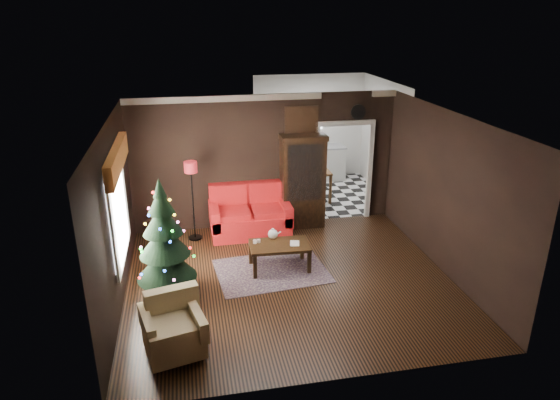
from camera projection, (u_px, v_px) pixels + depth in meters
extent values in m
plane|color=black|center=(290.00, 281.00, 8.53)|extent=(5.50, 5.50, 0.00)
plane|color=white|center=(291.00, 119.00, 7.53)|extent=(5.50, 5.50, 0.00)
plane|color=black|center=(265.00, 162.00, 10.32)|extent=(5.50, 0.00, 5.50)
plane|color=black|center=(336.00, 283.00, 5.74)|extent=(5.50, 0.00, 5.50)
plane|color=black|center=(114.00, 218.00, 7.54)|extent=(0.00, 5.50, 5.50)
plane|color=black|center=(447.00, 194.00, 8.53)|extent=(0.00, 5.50, 5.50)
cube|color=white|center=(118.00, 210.00, 7.71)|extent=(0.05, 1.60, 1.40)
cube|color=#A05E29|center=(117.00, 159.00, 7.43)|extent=(0.12, 2.10, 0.35)
plane|color=white|center=(322.00, 195.00, 12.50)|extent=(3.00, 3.00, 0.00)
cube|color=white|center=(310.00, 116.00, 13.22)|extent=(0.70, 0.06, 0.70)
cube|color=#49303C|center=(271.00, 271.00, 8.84)|extent=(2.04, 1.56, 0.01)
cylinder|color=white|center=(259.00, 241.00, 8.84)|extent=(0.08, 0.08, 0.05)
cylinder|color=silver|center=(255.00, 242.00, 8.80)|extent=(0.09, 0.09, 0.06)
imported|color=#816857|center=(290.00, 238.00, 8.75)|extent=(0.16, 0.05, 0.22)
cylinder|color=silver|center=(358.00, 112.00, 10.28)|extent=(0.32, 0.32, 0.06)
cube|color=#AC7C3B|center=(301.00, 120.00, 10.11)|extent=(0.62, 0.05, 0.52)
cube|color=silver|center=(311.00, 164.00, 13.44)|extent=(1.80, 0.60, 0.90)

